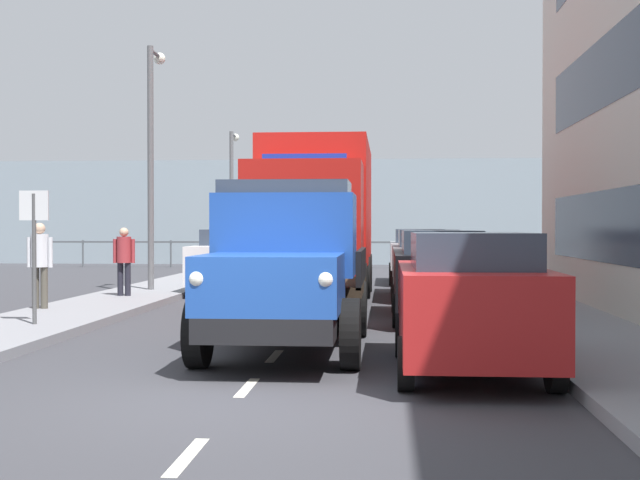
{
  "coord_description": "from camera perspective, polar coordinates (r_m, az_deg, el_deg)",
  "views": [
    {
      "loc": [
        -1.55,
        8.51,
        1.79
      ],
      "look_at": [
        0.03,
        -11.22,
        1.48
      ],
      "focal_mm": 47.22,
      "sensor_mm": 36.0,
      "label": 1
    }
  ],
  "objects": [
    {
      "name": "car_silver_kerbside_3",
      "position": [
        26.86,
        6.71,
        -1.02
      ],
      "size": [
        1.88,
        4.02,
        1.72
      ],
      "color": "#B7BABF",
      "rests_on": "ground_plane"
    },
    {
      "name": "seawall_railing",
      "position": [
        36.59,
        2.14,
        -0.47
      ],
      "size": [
        28.08,
        0.08,
        1.2
      ],
      "color": "#4C5156",
      "rests_on": "ground_plane"
    },
    {
      "name": "sidewalk_left",
      "position": [
        18.52,
        14.14,
        -4.44
      ],
      "size": [
        2.23,
        37.94,
        0.15
      ],
      "primitive_type": "cube",
      "color": "gray",
      "rests_on": "ground_plane"
    },
    {
      "name": "lamp_post_far",
      "position": [
        34.71,
        -5.96,
        3.74
      ],
      "size": [
        0.32,
        1.14,
        5.54
      ],
      "color": "#59595B",
      "rests_on": "sidewalk_right"
    },
    {
      "name": "car_black_kerbside_1",
      "position": [
        16.26,
        8.11,
        -2.27
      ],
      "size": [
        1.82,
        4.21,
        1.72
      ],
      "color": "black",
      "rests_on": "ground_plane"
    },
    {
      "name": "sidewalk_right",
      "position": [
        19.27,
        -14.17,
        -4.23
      ],
      "size": [
        2.23,
        37.94,
        0.15
      ],
      "primitive_type": "cube",
      "color": "gray",
      "rests_on": "ground_plane"
    },
    {
      "name": "road_centreline_markings",
      "position": [
        18.02,
        -0.39,
        -4.79
      ],
      "size": [
        0.12,
        34.12,
        0.01
      ],
      "color": "silver",
      "rests_on": "ground_plane"
    },
    {
      "name": "pedestrian_by_lamp",
      "position": [
        17.77,
        -18.46,
        -1.17
      ],
      "size": [
        0.53,
        0.34,
        1.72
      ],
      "color": "#4C473D",
      "rests_on": "sidewalk_right"
    },
    {
      "name": "lorry_cargo_red",
      "position": [
        20.31,
        -0.25,
        1.7
      ],
      "size": [
        2.58,
        8.2,
        3.87
      ],
      "color": "red",
      "rests_on": "ground_plane"
    },
    {
      "name": "car_red_kerbside_near",
      "position": [
        10.43,
        10.11,
        -4.04
      ],
      "size": [
        1.78,
        3.89,
        1.72
      ],
      "color": "#B21E1E",
      "rests_on": "ground_plane"
    },
    {
      "name": "truck_vintage_blue",
      "position": [
        11.87,
        -2.31,
        -2.05
      ],
      "size": [
        2.17,
        5.64,
        2.43
      ],
      "color": "black",
      "rests_on": "ground_plane"
    },
    {
      "name": "pedestrian_near_railing",
      "position": [
        20.51,
        -13.14,
        -1.06
      ],
      "size": [
        0.53,
        0.34,
        1.62
      ],
      "color": "black",
      "rests_on": "sidewalk_right"
    },
    {
      "name": "car_white_oppositeside_0",
      "position": [
        22.76,
        -5.83,
        -1.36
      ],
      "size": [
        1.92,
        4.03,
        1.72
      ],
      "color": "white",
      "rests_on": "ground_plane"
    },
    {
      "name": "car_grey_kerbside_2",
      "position": [
        21.46,
        7.25,
        -1.5
      ],
      "size": [
        1.82,
        4.54,
        1.72
      ],
      "color": "slate",
      "rests_on": "ground_plane"
    },
    {
      "name": "street_sign",
      "position": [
        14.93,
        -18.81,
        0.44
      ],
      "size": [
        0.5,
        0.07,
        2.25
      ],
      "color": "#4C4C4C",
      "rests_on": "sidewalk_right"
    },
    {
      "name": "ground_plane",
      "position": [
        18.33,
        -0.3,
        -4.71
      ],
      "size": [
        80.0,
        80.0,
        0.0
      ],
      "primitive_type": "plane",
      "color": "#38383D"
    },
    {
      "name": "sea_horizon",
      "position": [
        40.19,
        2.36,
        1.91
      ],
      "size": [
        80.0,
        0.8,
        5.0
      ],
      "primitive_type": "cube",
      "color": "#84939E",
      "rests_on": "ground_plane"
    },
    {
      "name": "lamp_post_promenade",
      "position": [
        22.68,
        -11.3,
        6.35
      ],
      "size": [
        0.32,
        1.14,
        6.37
      ],
      "color": "#59595B",
      "rests_on": "sidewalk_right"
    }
  ]
}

